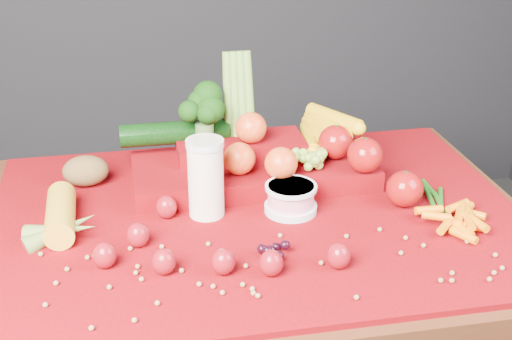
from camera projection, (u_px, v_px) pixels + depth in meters
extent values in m
cube|color=#3B1B0D|center=(258.00, 230.00, 1.44)|extent=(1.10, 0.80, 0.05)
cube|color=#3B1B0D|center=(48.00, 313.00, 1.81)|extent=(0.06, 0.06, 0.70)
cube|color=#3B1B0D|center=(404.00, 273.00, 1.98)|extent=(0.06, 0.06, 0.70)
cube|color=#750308|center=(258.00, 217.00, 1.43)|extent=(1.05, 0.75, 0.01)
cylinder|color=silver|center=(206.00, 178.00, 1.39)|extent=(0.07, 0.07, 0.16)
cylinder|color=silver|center=(205.00, 143.00, 1.36)|extent=(0.07, 0.07, 0.01)
cylinder|color=silver|center=(291.00, 208.00, 1.43)|extent=(0.11, 0.11, 0.01)
cylinder|color=pink|center=(291.00, 195.00, 1.42)|extent=(0.09, 0.09, 0.04)
cylinder|color=silver|center=(291.00, 187.00, 1.41)|extent=(0.10, 0.10, 0.01)
ellipsoid|color=maroon|center=(138.00, 235.00, 1.30)|extent=(0.04, 0.04, 0.05)
cone|color=#0C4512|center=(137.00, 224.00, 1.29)|extent=(0.03, 0.03, 0.01)
ellipsoid|color=maroon|center=(105.00, 255.00, 1.24)|extent=(0.04, 0.04, 0.05)
cone|color=#0C4512|center=(103.00, 244.00, 1.23)|extent=(0.03, 0.03, 0.01)
ellipsoid|color=maroon|center=(164.00, 262.00, 1.22)|extent=(0.04, 0.04, 0.05)
cone|color=#0C4512|center=(163.00, 250.00, 1.21)|extent=(0.03, 0.03, 0.01)
ellipsoid|color=maroon|center=(223.00, 262.00, 1.22)|extent=(0.04, 0.04, 0.05)
cone|color=#0C4512|center=(223.00, 250.00, 1.21)|extent=(0.03, 0.03, 0.01)
ellipsoid|color=maroon|center=(271.00, 263.00, 1.22)|extent=(0.04, 0.04, 0.05)
cone|color=#0C4512|center=(272.00, 252.00, 1.21)|extent=(0.03, 0.03, 0.01)
ellipsoid|color=maroon|center=(339.00, 256.00, 1.24)|extent=(0.04, 0.04, 0.05)
cone|color=#0C4512|center=(339.00, 245.00, 1.23)|extent=(0.03, 0.03, 0.01)
ellipsoid|color=maroon|center=(166.00, 207.00, 1.40)|extent=(0.04, 0.04, 0.05)
cone|color=#0C4512|center=(166.00, 197.00, 1.39)|extent=(0.03, 0.03, 0.01)
cylinder|color=gold|center=(61.00, 214.00, 1.37)|extent=(0.06, 0.18, 0.06)
ellipsoid|color=brown|center=(86.00, 171.00, 1.53)|extent=(0.10, 0.07, 0.07)
cube|color=#750308|center=(254.00, 172.00, 1.55)|extent=(0.52, 0.22, 0.04)
cube|color=#750308|center=(240.00, 147.00, 1.58)|extent=(0.28, 0.12, 0.03)
sphere|color=maroon|center=(365.00, 155.00, 1.49)|extent=(0.08, 0.08, 0.08)
sphere|color=maroon|center=(405.00, 189.00, 1.44)|extent=(0.08, 0.08, 0.08)
sphere|color=maroon|center=(335.00, 142.00, 1.55)|extent=(0.08, 0.08, 0.08)
sphere|color=red|center=(239.00, 159.00, 1.48)|extent=(0.07, 0.07, 0.07)
sphere|color=red|center=(281.00, 163.00, 1.46)|extent=(0.07, 0.07, 0.07)
sphere|color=red|center=(251.00, 128.00, 1.54)|extent=(0.07, 0.07, 0.07)
cylinder|color=#DBAA09|center=(310.00, 138.00, 1.62)|extent=(0.06, 0.16, 0.04)
cylinder|color=#DBAA09|center=(319.00, 131.00, 1.62)|extent=(0.04, 0.16, 0.04)
cylinder|color=#DBAA09|center=(327.00, 125.00, 1.62)|extent=(0.07, 0.16, 0.04)
cylinder|color=#DBAA09|center=(334.00, 118.00, 1.61)|extent=(0.10, 0.16, 0.04)
cylinder|color=#3F662D|center=(205.00, 133.00, 1.55)|extent=(0.04, 0.04, 0.04)
cylinder|color=olive|center=(228.00, 102.00, 1.57)|extent=(0.03, 0.06, 0.22)
cylinder|color=olive|center=(235.00, 101.00, 1.57)|extent=(0.02, 0.06, 0.22)
cylinder|color=olive|center=(242.00, 101.00, 1.58)|extent=(0.02, 0.06, 0.22)
cylinder|color=olive|center=(249.00, 101.00, 1.58)|extent=(0.03, 0.06, 0.22)
cylinder|color=black|center=(175.00, 133.00, 1.58)|extent=(0.24, 0.05, 0.05)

